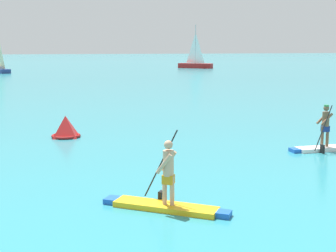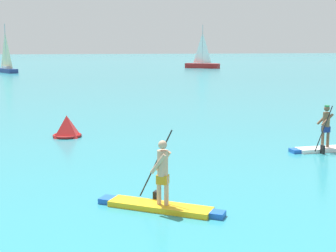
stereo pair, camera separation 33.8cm
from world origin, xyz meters
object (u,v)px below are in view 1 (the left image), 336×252
at_px(race_marker_buoy, 66,128).
at_px(paddleboarder_near_left, 166,196).
at_px(paddleboarder_mid_center, 325,141).
at_px(sailboat_right_horizon, 195,63).

bearing_deg(race_marker_buoy, paddleboarder_near_left, -78.62).
relative_size(paddleboarder_mid_center, sailboat_right_horizon, 0.39).
xyz_separation_m(paddleboarder_mid_center, sailboat_right_horizon, (14.91, 65.29, 0.52)).
relative_size(paddleboarder_near_left, sailboat_right_horizon, 0.38).
distance_m(paddleboarder_near_left, race_marker_buoy, 10.20).
relative_size(paddleboarder_near_left, race_marker_buoy, 1.99).
xyz_separation_m(race_marker_buoy, sailboat_right_horizon, (24.30, 60.27, 0.46)).
bearing_deg(sailboat_right_horizon, paddleboarder_mid_center, -66.16).
distance_m(paddleboarder_mid_center, sailboat_right_horizon, 66.97).
relative_size(paddleboarder_mid_center, race_marker_buoy, 2.04).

